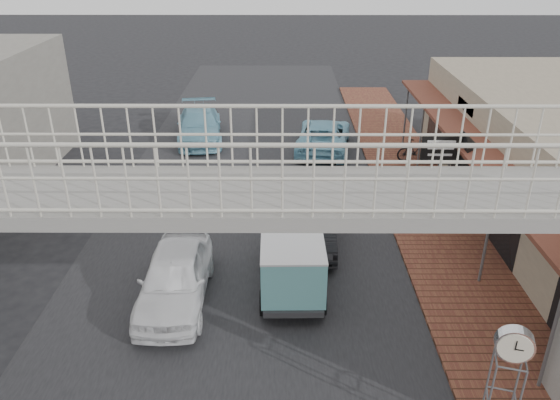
{
  "coord_description": "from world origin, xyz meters",
  "views": [
    {
      "loc": [
        1.32,
        -11.95,
        8.9
      ],
      "look_at": [
        1.24,
        2.72,
        1.8
      ],
      "focal_mm": 35.0,
      "sensor_mm": 36.0,
      "label": 1
    }
  ],
  "objects_px": {
    "street_clock": "(513,350)",
    "angkot_curb": "(324,135)",
    "motorcycle_near": "(397,204)",
    "angkot_van": "(292,251)",
    "white_hatchback": "(175,277)",
    "dark_sedan": "(311,223)",
    "angkot_far": "(200,125)",
    "arrow_sign": "(468,151)",
    "motorcycle_far": "(416,150)"
  },
  "relations": [
    {
      "from": "street_clock",
      "to": "angkot_curb",
      "type": "bearing_deg",
      "value": 113.11
    },
    {
      "from": "motorcycle_near",
      "to": "angkot_van",
      "type": "bearing_deg",
      "value": 150.03
    },
    {
      "from": "street_clock",
      "to": "motorcycle_near",
      "type": "bearing_deg",
      "value": 105.93
    },
    {
      "from": "street_clock",
      "to": "white_hatchback",
      "type": "bearing_deg",
      "value": 161.32
    },
    {
      "from": "angkot_van",
      "to": "street_clock",
      "type": "bearing_deg",
      "value": -55.66
    },
    {
      "from": "dark_sedan",
      "to": "motorcycle_near",
      "type": "bearing_deg",
      "value": 29.75
    },
    {
      "from": "dark_sedan",
      "to": "angkot_far",
      "type": "xyz_separation_m",
      "value": [
        -4.93,
        9.84,
        0.06
      ]
    },
    {
      "from": "angkot_curb",
      "to": "arrow_sign",
      "type": "relative_size",
      "value": 1.46
    },
    {
      "from": "dark_sedan",
      "to": "arrow_sign",
      "type": "height_order",
      "value": "arrow_sign"
    },
    {
      "from": "angkot_curb",
      "to": "arrow_sign",
      "type": "height_order",
      "value": "arrow_sign"
    },
    {
      "from": "dark_sedan",
      "to": "motorcycle_far",
      "type": "bearing_deg",
      "value": 54.87
    },
    {
      "from": "angkot_far",
      "to": "motorcycle_far",
      "type": "distance_m",
      "value": 10.24
    },
    {
      "from": "motorcycle_near",
      "to": "arrow_sign",
      "type": "height_order",
      "value": "arrow_sign"
    },
    {
      "from": "angkot_far",
      "to": "motorcycle_far",
      "type": "relative_size",
      "value": 2.99
    },
    {
      "from": "angkot_van",
      "to": "street_clock",
      "type": "height_order",
      "value": "street_clock"
    },
    {
      "from": "motorcycle_far",
      "to": "arrow_sign",
      "type": "height_order",
      "value": "arrow_sign"
    },
    {
      "from": "angkot_far",
      "to": "angkot_curb",
      "type": "bearing_deg",
      "value": -21.25
    },
    {
      "from": "motorcycle_far",
      "to": "street_clock",
      "type": "distance_m",
      "value": 14.87
    },
    {
      "from": "motorcycle_far",
      "to": "arrow_sign",
      "type": "xyz_separation_m",
      "value": [
        0.09,
        -5.96,
        2.21
      ]
    },
    {
      "from": "dark_sedan",
      "to": "angkot_curb",
      "type": "bearing_deg",
      "value": 83.89
    },
    {
      "from": "angkot_far",
      "to": "arrow_sign",
      "type": "bearing_deg",
      "value": -50.34
    },
    {
      "from": "angkot_van",
      "to": "arrow_sign",
      "type": "xyz_separation_m",
      "value": [
        5.6,
        3.36,
        1.66
      ]
    },
    {
      "from": "dark_sedan",
      "to": "motorcycle_far",
      "type": "xyz_separation_m",
      "value": [
        4.83,
        6.77,
        -0.06
      ]
    },
    {
      "from": "white_hatchback",
      "to": "motorcycle_near",
      "type": "relative_size",
      "value": 2.83
    },
    {
      "from": "angkot_far",
      "to": "arrow_sign",
      "type": "height_order",
      "value": "arrow_sign"
    },
    {
      "from": "white_hatchback",
      "to": "street_clock",
      "type": "relative_size",
      "value": 1.56
    },
    {
      "from": "dark_sedan",
      "to": "motorcycle_near",
      "type": "relative_size",
      "value": 2.65
    },
    {
      "from": "dark_sedan",
      "to": "white_hatchback",
      "type": "bearing_deg",
      "value": -139.53
    },
    {
      "from": "white_hatchback",
      "to": "motorcycle_far",
      "type": "bearing_deg",
      "value": 48.73
    },
    {
      "from": "motorcycle_near",
      "to": "street_clock",
      "type": "relative_size",
      "value": 0.55
    },
    {
      "from": "angkot_far",
      "to": "motorcycle_far",
      "type": "height_order",
      "value": "angkot_far"
    },
    {
      "from": "dark_sedan",
      "to": "arrow_sign",
      "type": "bearing_deg",
      "value": 9.71
    },
    {
      "from": "motorcycle_far",
      "to": "arrow_sign",
      "type": "relative_size",
      "value": 0.5
    },
    {
      "from": "angkot_curb",
      "to": "angkot_far",
      "type": "xyz_separation_m",
      "value": [
        -5.89,
        1.41,
        0.04
      ]
    },
    {
      "from": "white_hatchback",
      "to": "angkot_curb",
      "type": "height_order",
      "value": "white_hatchback"
    },
    {
      "from": "white_hatchback",
      "to": "angkot_curb",
      "type": "xyz_separation_m",
      "value": [
        4.75,
        11.62,
        -0.05
      ]
    },
    {
      "from": "motorcycle_far",
      "to": "motorcycle_near",
      "type": "bearing_deg",
      "value": 154.5
    },
    {
      "from": "dark_sedan",
      "to": "angkot_far",
      "type": "distance_m",
      "value": 11.01
    },
    {
      "from": "angkot_far",
      "to": "angkot_van",
      "type": "bearing_deg",
      "value": -78.87
    },
    {
      "from": "white_hatchback",
      "to": "motorcycle_near",
      "type": "distance_m",
      "value": 8.42
    },
    {
      "from": "angkot_curb",
      "to": "motorcycle_far",
      "type": "bearing_deg",
      "value": 164.67
    },
    {
      "from": "motorcycle_far",
      "to": "white_hatchback",
      "type": "bearing_deg",
      "value": 132.99
    },
    {
      "from": "white_hatchback",
      "to": "angkot_far",
      "type": "relative_size",
      "value": 0.86
    },
    {
      "from": "dark_sedan",
      "to": "arrow_sign",
      "type": "distance_m",
      "value": 5.43
    },
    {
      "from": "motorcycle_far",
      "to": "dark_sedan",
      "type": "bearing_deg",
      "value": 138.36
    },
    {
      "from": "angkot_far",
      "to": "motorcycle_near",
      "type": "bearing_deg",
      "value": -53.31
    },
    {
      "from": "dark_sedan",
      "to": "angkot_far",
      "type": "relative_size",
      "value": 0.81
    },
    {
      "from": "angkot_van",
      "to": "motorcycle_far",
      "type": "relative_size",
      "value": 2.25
    },
    {
      "from": "angkot_far",
      "to": "arrow_sign",
      "type": "xyz_separation_m",
      "value": [
        9.86,
        -9.03,
        2.09
      ]
    },
    {
      "from": "white_hatchback",
      "to": "street_clock",
      "type": "xyz_separation_m",
      "value": [
        6.9,
        -4.7,
        1.66
      ]
    }
  ]
}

